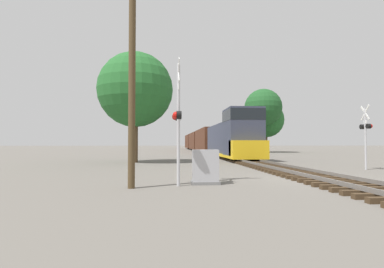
{
  "coord_description": "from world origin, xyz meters",
  "views": [
    {
      "loc": [
        -6.51,
        -12.61,
        1.58
      ],
      "look_at": [
        -5.02,
        6.16,
        2.17
      ],
      "focal_mm": 28.0,
      "sensor_mm": 36.0,
      "label": 1
    }
  ],
  "objects_px": {
    "freight_train": "(202,141)",
    "tree_mid_background": "(263,108)",
    "crossing_signal_near": "(178,117)",
    "relay_cabinet": "(205,167)",
    "crossing_signal_far": "(366,130)",
    "tree_far_right": "(135,90)",
    "utility_pole": "(132,49)",
    "tree_deep_background": "(266,120)"
  },
  "relations": [
    {
      "from": "freight_train",
      "to": "tree_mid_background",
      "type": "relative_size",
      "value": 6.28
    },
    {
      "from": "crossing_signal_near",
      "to": "relay_cabinet",
      "type": "distance_m",
      "value": 2.23
    },
    {
      "from": "tree_mid_background",
      "to": "tree_deep_background",
      "type": "xyz_separation_m",
      "value": [
        1.48,
        2.88,
        -1.82
      ]
    },
    {
      "from": "tree_far_right",
      "to": "tree_mid_background",
      "type": "xyz_separation_m",
      "value": [
        19.1,
        25.3,
        1.69
      ]
    },
    {
      "from": "tree_far_right",
      "to": "tree_deep_background",
      "type": "xyz_separation_m",
      "value": [
        20.58,
        28.18,
        -0.13
      ]
    },
    {
      "from": "freight_train",
      "to": "tree_deep_background",
      "type": "distance_m",
      "value": 12.57
    },
    {
      "from": "crossing_signal_near",
      "to": "freight_train",
      "type": "bearing_deg",
      "value": 171.43
    },
    {
      "from": "relay_cabinet",
      "to": "tree_far_right",
      "type": "height_order",
      "value": "tree_far_right"
    },
    {
      "from": "freight_train",
      "to": "crossing_signal_near",
      "type": "relative_size",
      "value": 14.73
    },
    {
      "from": "relay_cabinet",
      "to": "tree_deep_background",
      "type": "bearing_deg",
      "value": 68.54
    },
    {
      "from": "crossing_signal_near",
      "to": "tree_deep_background",
      "type": "xyz_separation_m",
      "value": [
        17.48,
        42.16,
        3.36
      ]
    },
    {
      "from": "crossing_signal_far",
      "to": "tree_deep_background",
      "type": "distance_m",
      "value": 36.84
    },
    {
      "from": "freight_train",
      "to": "relay_cabinet",
      "type": "relative_size",
      "value": 51.71
    },
    {
      "from": "crossing_signal_near",
      "to": "tree_deep_background",
      "type": "height_order",
      "value": "tree_deep_background"
    },
    {
      "from": "crossing_signal_far",
      "to": "freight_train",
      "type": "bearing_deg",
      "value": 13.17
    },
    {
      "from": "freight_train",
      "to": "utility_pole",
      "type": "height_order",
      "value": "utility_pole"
    },
    {
      "from": "crossing_signal_far",
      "to": "utility_pole",
      "type": "distance_m",
      "value": 14.84
    },
    {
      "from": "utility_pole",
      "to": "tree_mid_background",
      "type": "xyz_separation_m",
      "value": [
        17.64,
        39.69,
        2.8
      ]
    },
    {
      "from": "relay_cabinet",
      "to": "tree_mid_background",
      "type": "xyz_separation_m",
      "value": [
        14.92,
        38.83,
        7.08
      ]
    },
    {
      "from": "tree_mid_background",
      "to": "crossing_signal_far",
      "type": "bearing_deg",
      "value": -97.7
    },
    {
      "from": "crossing_signal_far",
      "to": "utility_pole",
      "type": "xyz_separation_m",
      "value": [
        -13.14,
        -6.4,
        2.59
      ]
    },
    {
      "from": "crossing_signal_far",
      "to": "tree_mid_background",
      "type": "distance_m",
      "value": 34.03
    },
    {
      "from": "freight_train",
      "to": "relay_cabinet",
      "type": "distance_m",
      "value": 45.9
    },
    {
      "from": "relay_cabinet",
      "to": "tree_mid_background",
      "type": "relative_size",
      "value": 0.12
    },
    {
      "from": "crossing_signal_near",
      "to": "relay_cabinet",
      "type": "xyz_separation_m",
      "value": [
        1.08,
        0.45,
        -1.9
      ]
    },
    {
      "from": "tree_deep_background",
      "to": "utility_pole",
      "type": "bearing_deg",
      "value": -114.18
    },
    {
      "from": "crossing_signal_far",
      "to": "tree_far_right",
      "type": "distance_m",
      "value": 17.05
    },
    {
      "from": "tree_mid_background",
      "to": "tree_far_right",
      "type": "bearing_deg",
      "value": -127.06
    },
    {
      "from": "tree_far_right",
      "to": "freight_train",
      "type": "bearing_deg",
      "value": 73.89
    },
    {
      "from": "freight_train",
      "to": "tree_deep_background",
      "type": "relative_size",
      "value": 7.55
    },
    {
      "from": "tree_mid_background",
      "to": "relay_cabinet",
      "type": "bearing_deg",
      "value": -111.02
    },
    {
      "from": "crossing_signal_far",
      "to": "tree_deep_background",
      "type": "xyz_separation_m",
      "value": [
        5.98,
        36.17,
        3.56
      ]
    },
    {
      "from": "crossing_signal_near",
      "to": "utility_pole",
      "type": "height_order",
      "value": "utility_pole"
    },
    {
      "from": "utility_pole",
      "to": "tree_mid_background",
      "type": "distance_m",
      "value": 43.53
    },
    {
      "from": "utility_pole",
      "to": "crossing_signal_near",
      "type": "bearing_deg",
      "value": 14.16
    },
    {
      "from": "utility_pole",
      "to": "relay_cabinet",
      "type": "bearing_deg",
      "value": 17.66
    },
    {
      "from": "freight_train",
      "to": "crossing_signal_near",
      "type": "distance_m",
      "value": 46.46
    },
    {
      "from": "tree_far_right",
      "to": "crossing_signal_far",
      "type": "bearing_deg",
      "value": -28.72
    },
    {
      "from": "freight_train",
      "to": "tree_far_right",
      "type": "bearing_deg",
      "value": -106.11
    },
    {
      "from": "crossing_signal_far",
      "to": "utility_pole",
      "type": "height_order",
      "value": "utility_pole"
    },
    {
      "from": "crossing_signal_near",
      "to": "tree_far_right",
      "type": "bearing_deg",
      "value": -168.45
    },
    {
      "from": "tree_deep_background",
      "to": "crossing_signal_far",
      "type": "bearing_deg",
      "value": -99.38
    }
  ]
}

